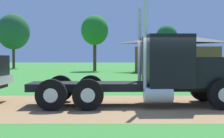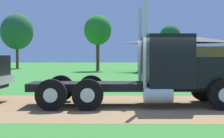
# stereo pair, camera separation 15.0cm
# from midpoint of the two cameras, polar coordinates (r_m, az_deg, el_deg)

# --- Properties ---
(ground_plane) EXTENTS (200.00, 200.00, 0.00)m
(ground_plane) POSITION_cam_midpoint_polar(r_m,az_deg,el_deg) (12.16, 9.51, -6.54)
(ground_plane) COLOR #3A8633
(dirt_track) EXTENTS (120.00, 6.41, 0.01)m
(dirt_track) POSITION_cam_midpoint_polar(r_m,az_deg,el_deg) (12.16, 9.51, -6.52)
(dirt_track) COLOR #A1794D
(dirt_track) RESTS_ON ground_plane
(truck_foreground_white) EXTENTS (8.28, 2.81, 3.82)m
(truck_foreground_white) POSITION_cam_midpoint_polar(r_m,az_deg,el_deg) (12.27, 9.73, -0.65)
(truck_foreground_white) COLOR black
(truck_foreground_white) RESTS_ON ground_plane
(shed_building) EXTENTS (10.75, 6.84, 4.60)m
(shed_building) POSITION_cam_midpoint_polar(r_m,az_deg,el_deg) (39.59, 11.24, 2.64)
(shed_building) COLOR brown
(shed_building) RESTS_ON ground_plane
(tree_left) EXTENTS (5.32, 5.32, 8.96)m
(tree_left) POSITION_cam_midpoint_polar(r_m,az_deg,el_deg) (55.12, -17.20, 6.37)
(tree_left) COLOR #513823
(tree_left) RESTS_ON ground_plane
(tree_mid) EXTENTS (3.61, 3.61, 7.43)m
(tree_mid) POSITION_cam_midpoint_polar(r_m,az_deg,el_deg) (42.80, -3.16, 6.88)
(tree_mid) COLOR #513823
(tree_mid) RESTS_ON ground_plane
(tree_right) EXTENTS (3.55, 3.55, 7.17)m
(tree_right) POSITION_cam_midpoint_polar(r_m,az_deg,el_deg) (53.95, 9.71, 5.63)
(tree_right) COLOR #513823
(tree_right) RESTS_ON ground_plane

